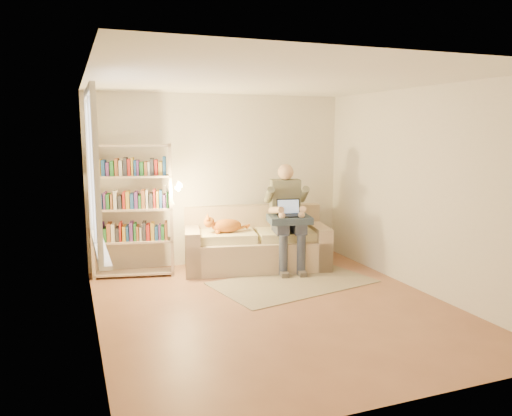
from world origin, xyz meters
name	(u,v)px	position (x,y,z in m)	size (l,w,h in m)	color
floor	(276,307)	(0.00, 0.00, 0.00)	(4.50, 4.50, 0.00)	brown
ceiling	(277,80)	(0.00, 0.00, 2.60)	(4.00, 4.50, 0.02)	white
wall_left	(91,207)	(-2.00, 0.00, 1.30)	(0.02, 4.50, 2.60)	silver
wall_right	(421,190)	(2.00, 0.00, 1.30)	(0.02, 4.50, 2.60)	silver
wall_back	(220,180)	(0.00, 2.25, 1.30)	(4.00, 0.02, 2.60)	silver
wall_front	(399,237)	(0.00, -2.25, 1.30)	(4.00, 0.02, 2.60)	silver
window	(95,197)	(-1.95, 0.20, 1.38)	(0.12, 1.52, 1.69)	white
sofa	(256,246)	(0.40, 1.74, 0.33)	(2.27, 1.37, 0.90)	tan
person	(287,211)	(0.81, 1.50, 0.87)	(0.56, 0.76, 1.56)	#696B57
cat	(222,225)	(-0.13, 1.72, 0.68)	(0.69, 0.32, 0.25)	orange
blanket	(292,219)	(0.82, 1.33, 0.78)	(0.60, 0.49, 0.10)	#293849
laptop	(292,212)	(0.82, 1.34, 0.89)	(0.39, 0.34, 0.30)	black
bookshelf	(132,204)	(-1.38, 1.90, 1.04)	(1.23, 0.59, 1.88)	beige
rug	(293,282)	(0.59, 0.80, 0.01)	(2.09, 1.24, 0.01)	gray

